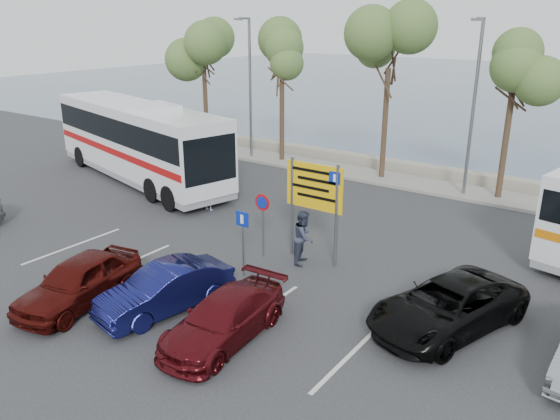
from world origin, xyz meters
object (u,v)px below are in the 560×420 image
Objects in this scene: car_maroon at (224,318)px; pedestrian_near at (208,193)px; street_lamp_left at (249,82)px; suv_black at (448,306)px; car_blue at (165,289)px; car_red at (79,281)px; coach_bus_left at (138,144)px; street_lamp_right at (474,100)px; direction_sign at (314,194)px; pedestrian_far at (304,237)px.

pedestrian_near is (-7.43, 7.48, 0.19)m from car_maroon.
suv_black is (16.42, -12.02, -3.92)m from street_lamp_left.
car_blue is 7.98m from suv_black.
car_red reaches higher than car_blue.
pedestrian_near is at bearing -177.50° from suv_black.
coach_bus_left is (-1.83, -7.02, -2.65)m from street_lamp_left.
street_lamp_right is at bearing 0.00° from street_lamp_left.
direction_sign is 6.01m from car_maroon.
street_lamp_right reaches higher than car_blue.
pedestrian_far reaches higher than suv_black.
direction_sign is 7.06m from pedestrian_near.
car_maroon is (0.80, -5.68, -1.82)m from direction_sign.
coach_bus_left is 7.22× the size of pedestrian_far.
car_red is (-4.80, -1.02, 0.11)m from car_maroon.
coach_bus_left is 13.40m from car_red.
direction_sign is at bearing -14.43° from coach_bus_left.
street_lamp_right is 1.95× the size of car_blue.
street_lamp_right reaches higher than suv_black.
car_red is 10.66m from suv_black.
street_lamp_left is 20.27m from car_maroon.
coach_bus_left is 14.33m from car_blue.
pedestrian_far is at bearing 163.83° from pedestrian_near.
direction_sign is (11.00, -10.32, -2.17)m from street_lamp_left.
street_lamp_left is 20.72m from suv_black.
direction_sign is 5.94m from suv_black.
suv_black is at bearing -17.41° from direction_sign.
pedestrian_far is at bearing -44.61° from street_lamp_left.
car_red is 2.21× the size of pedestrian_far.
pedestrian_near is 0.84× the size of pedestrian_far.
street_lamp_left reaches higher than car_maroon.
coach_bus_left reaches higher than direction_sign.
car_maroon is at bearing 6.83° from car_blue.
street_lamp_right is 1.89× the size of car_red.
suv_black reaches higher than car_maroon.
coach_bus_left is 3.26× the size of car_red.
suv_black is at bearing -36.21° from street_lamp_left.
street_lamp_right is 4.19× the size of pedestrian_far.
street_lamp_right reaches higher than car_red.
car_maroon is 6.09m from suv_black.
street_lamp_right is 2.23× the size of direction_sign.
direction_sign is 1.53m from pedestrian_far.
street_lamp_left is 5.01× the size of pedestrian_near.
car_maroon is (11.80, -16.00, -3.99)m from street_lamp_left.
street_lamp_right is 16.62m from coach_bus_left.
suv_black is 3.07× the size of pedestrian_near.
pedestrian_near is at bearing -13.59° from coach_bus_left.
street_lamp_right is at bearing 124.58° from suv_black.
street_lamp_right reaches higher than direction_sign.
coach_bus_left reaches higher than pedestrian_near.
suv_black is at bearing 39.54° from car_blue.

